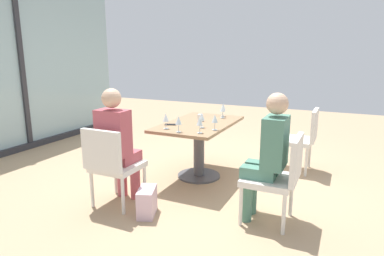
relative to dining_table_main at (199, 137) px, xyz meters
The scene contains 18 objects.
ground_plane 0.54m from the dining_table_main, ahead, with size 12.00×12.00×0.00m, color tan.
window_wall_backdrop 3.27m from the dining_table_main, 90.00° to the left, with size 4.40×0.10×2.70m.
dining_table_main is the anchor object (origin of this frame).
chair_far_left 1.28m from the dining_table_main, 158.82° to the left, with size 0.50×0.46×0.87m.
chair_front_left 1.43m from the dining_table_main, 124.27° to the right, with size 0.46×0.50×0.87m.
chair_front_right 1.43m from the dining_table_main, 55.73° to the right, with size 0.46×0.50×0.87m.
person_far_left 1.19m from the dining_table_main, 156.90° to the left, with size 0.39×0.34×1.26m.
person_front_left 1.35m from the dining_table_main, 126.91° to the right, with size 0.34×0.39×1.26m.
wine_glass_0 0.65m from the dining_table_main, 155.40° to the right, with size 0.07×0.07×0.18m.
wine_glass_1 0.62m from the dining_table_main, 156.53° to the left, with size 0.07×0.07×0.18m.
wine_glass_2 0.66m from the dining_table_main, behind, with size 0.07×0.07×0.18m.
wine_glass_3 0.56m from the dining_table_main, 20.82° to the right, with size 0.07×0.07×0.18m.
wine_glass_4 0.55m from the dining_table_main, 132.17° to the right, with size 0.07×0.07×0.18m.
wine_glass_5 0.43m from the dining_table_main, 149.83° to the right, with size 0.07×0.07×0.18m.
wine_glass_6 0.64m from the dining_table_main, 13.77° to the right, with size 0.07×0.07×0.18m.
coffee_cup 0.26m from the dining_table_main, 14.67° to the left, with size 0.08×0.08×0.09m, color white.
cell_phone_on_table 0.43m from the dining_table_main, 134.95° to the left, with size 0.07×0.14×0.01m, color black.
handbag_0 1.27m from the dining_table_main, behind, with size 0.30×0.16×0.28m, color beige.
Camera 1 is at (-3.85, -1.70, 1.62)m, focal length 31.41 mm.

